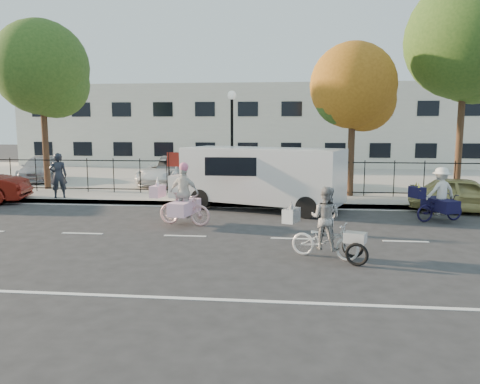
# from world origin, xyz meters

# --- Properties ---
(ground) EXTENTS (120.00, 120.00, 0.00)m
(ground) POSITION_xyz_m (0.00, 0.00, 0.00)
(ground) COLOR #333334
(road_markings) EXTENTS (60.00, 9.52, 0.01)m
(road_markings) POSITION_xyz_m (0.00, 0.00, 0.01)
(road_markings) COLOR silver
(road_markings) RESTS_ON ground
(curb) EXTENTS (60.00, 0.10, 0.15)m
(curb) POSITION_xyz_m (0.00, 5.05, 0.07)
(curb) COLOR #A8A399
(curb) RESTS_ON ground
(sidewalk) EXTENTS (60.00, 2.20, 0.15)m
(sidewalk) POSITION_xyz_m (0.00, 6.10, 0.07)
(sidewalk) COLOR #A8A399
(sidewalk) RESTS_ON ground
(parking_lot) EXTENTS (60.00, 15.60, 0.15)m
(parking_lot) POSITION_xyz_m (0.00, 15.00, 0.07)
(parking_lot) COLOR #A8A399
(parking_lot) RESTS_ON ground
(iron_fence) EXTENTS (58.00, 0.06, 1.50)m
(iron_fence) POSITION_xyz_m (0.00, 7.20, 0.90)
(iron_fence) COLOR black
(iron_fence) RESTS_ON sidewalk
(building) EXTENTS (34.00, 10.00, 6.00)m
(building) POSITION_xyz_m (0.00, 25.00, 3.00)
(building) COLOR silver
(building) RESTS_ON ground
(lamppost) EXTENTS (0.36, 0.36, 4.33)m
(lamppost) POSITION_xyz_m (0.50, 6.80, 3.11)
(lamppost) COLOR black
(lamppost) RESTS_ON sidewalk
(street_sign) EXTENTS (0.85, 0.06, 1.80)m
(street_sign) POSITION_xyz_m (-1.85, 6.80, 1.42)
(street_sign) COLOR black
(street_sign) RESTS_ON sidewalk
(zebra_trike) EXTENTS (1.94, 1.33, 1.68)m
(zebra_trike) POSITION_xyz_m (3.73, -1.79, 0.65)
(zebra_trike) COLOR white
(zebra_trike) RESTS_ON ground
(unicorn_bike) EXTENTS (1.98, 1.41, 1.96)m
(unicorn_bike) POSITION_xyz_m (-0.37, 1.46, 0.72)
(unicorn_bike) COLOR beige
(unicorn_bike) RESTS_ON ground
(bull_bike) EXTENTS (1.94, 1.38, 1.75)m
(bull_bike) POSITION_xyz_m (7.71, 2.89, 0.70)
(bull_bike) COLOR black
(bull_bike) RESTS_ON ground
(white_van) EXTENTS (6.86, 3.98, 2.25)m
(white_van) POSITION_xyz_m (1.77, 4.50, 1.25)
(white_van) COLOR white
(white_van) RESTS_ON ground
(gold_sedan) EXTENTS (3.98, 2.18, 1.28)m
(gold_sedan) POSITION_xyz_m (9.08, 4.50, 0.64)
(gold_sedan) COLOR tan
(gold_sedan) RESTS_ON ground
(pedestrian) EXTENTS (0.80, 0.71, 1.83)m
(pedestrian) POSITION_xyz_m (-6.42, 5.40, 1.07)
(pedestrian) COLOR black
(pedestrian) RESTS_ON sidewalk
(lot_car_a) EXTENTS (2.90, 4.58, 1.24)m
(lot_car_a) POSITION_xyz_m (-10.35, 11.09, 0.77)
(lot_car_a) COLOR #A9AAB1
(lot_car_a) RESTS_ON parking_lot
(lot_car_b) EXTENTS (2.39, 4.56, 1.22)m
(lot_car_b) POSITION_xyz_m (-3.20, 10.19, 0.76)
(lot_car_b) COLOR white
(lot_car_b) RESTS_ON parking_lot
(lot_car_c) EXTENTS (1.76, 4.15, 1.33)m
(lot_car_c) POSITION_xyz_m (-3.06, 11.17, 0.81)
(lot_car_c) COLOR #505458
(lot_car_c) RESTS_ON parking_lot
(lot_car_d) EXTENTS (2.98, 4.50, 1.42)m
(lot_car_d) POSITION_xyz_m (3.07, 9.94, 0.86)
(lot_car_d) COLOR #94979B
(lot_car_d) RESTS_ON parking_lot
(tree_west) EXTENTS (4.25, 4.25, 7.80)m
(tree_west) POSITION_xyz_m (-8.20, 8.12, 5.46)
(tree_west) COLOR #442D1D
(tree_west) RESTS_ON ground
(tree_mid) EXTENTS (3.55, 3.52, 6.45)m
(tree_mid) POSITION_xyz_m (5.57, 7.36, 4.51)
(tree_mid) COLOR #442D1D
(tree_mid) RESTS_ON ground
(tree_east) EXTENTS (4.94, 4.94, 9.06)m
(tree_east) POSITION_xyz_m (10.16, 8.21, 6.35)
(tree_east) COLOR #442D1D
(tree_east) RESTS_ON ground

